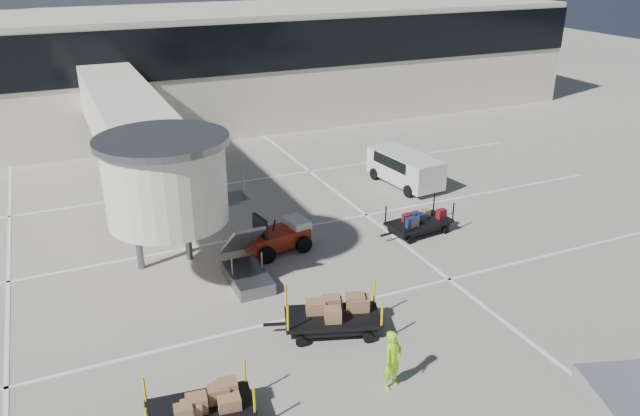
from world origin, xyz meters
The scene contains 10 objects.
ground centered at (0.00, 0.00, 0.00)m, with size 140.00×140.00×0.00m, color #B3ADA0.
lane_markings centered at (-0.67, 9.33, 0.01)m, with size 40.00×30.00×0.02m.
terminal centered at (-0.35, 29.94, 4.11)m, with size 64.00×12.11×15.20m.
jet_bridge centered at (-3.97, 12.26, 4.28)m, with size 5.70×20.40×6.03m.
baggage_tug centered at (0.72, 7.21, 0.65)m, with size 2.92×2.12×1.80m.
suitcase_cart centered at (7.21, 6.18, 0.48)m, with size 3.73×1.84×1.43m.
box_cart_near centered at (0.35, 0.63, 0.62)m, with size 4.04×2.56×1.56m.
box_cart_far centered at (-5.03, -1.88, 0.57)m, with size 3.67×1.81×1.41m.
ground_worker centered at (0.60, -2.67, 0.96)m, with size 0.70×0.46×1.92m, color #8AE518.
minivan centered at (9.89, 11.98, 1.06)m, with size 2.48×4.86×1.77m.
Camera 1 is at (-7.61, -15.64, 12.29)m, focal length 35.00 mm.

